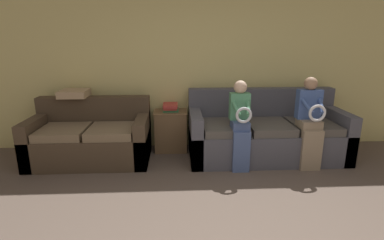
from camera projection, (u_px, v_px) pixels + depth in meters
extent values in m
cube|color=#DBCC7F|center=(208.00, 67.00, 4.69)|extent=(7.19, 0.06, 2.55)
cube|color=#4C4C56|center=(265.00, 143.00, 4.43)|extent=(2.24, 0.96, 0.44)
cube|color=#4C4C56|center=(260.00, 105.00, 4.66)|extent=(2.24, 0.20, 0.53)
cube|color=#4C4C56|center=(195.00, 135.00, 4.34)|extent=(0.16, 0.96, 0.71)
cube|color=#4C4C56|center=(335.00, 133.00, 4.44)|extent=(0.16, 0.96, 0.71)
cube|color=#514C47|center=(224.00, 127.00, 4.22)|extent=(0.60, 0.72, 0.11)
cube|color=#514C47|center=(269.00, 127.00, 4.26)|extent=(0.60, 0.72, 0.11)
cube|color=#514C47|center=(313.00, 126.00, 4.29)|extent=(0.60, 0.72, 0.11)
cube|color=#473828|center=(91.00, 147.00, 4.29)|extent=(1.64, 0.88, 0.42)
cube|color=#473828|center=(95.00, 112.00, 4.50)|extent=(1.64, 0.20, 0.46)
cube|color=#473828|center=(37.00, 140.00, 4.22)|extent=(0.16, 0.88, 0.65)
cube|color=#473828|center=(143.00, 138.00, 4.30)|extent=(0.16, 0.88, 0.65)
cube|color=#7A664C|center=(63.00, 132.00, 4.11)|extent=(0.62, 0.64, 0.11)
cube|color=#7A664C|center=(112.00, 131.00, 4.14)|extent=(0.62, 0.64, 0.11)
cube|color=#475B8E|center=(241.00, 152.00, 3.92)|extent=(0.22, 0.10, 0.55)
cube|color=#475B8E|center=(240.00, 125.00, 3.97)|extent=(0.22, 0.28, 0.11)
cube|color=#4C8E66|center=(240.00, 106.00, 3.98)|extent=(0.26, 0.14, 0.36)
sphere|color=#DBB293|center=(240.00, 87.00, 3.91)|extent=(0.17, 0.17, 0.17)
torus|color=silver|center=(244.00, 115.00, 3.73)|extent=(0.21, 0.04, 0.21)
cylinder|color=#4C8E66|center=(235.00, 107.00, 3.83)|extent=(0.10, 0.30, 0.21)
cylinder|color=#4C8E66|center=(248.00, 106.00, 3.84)|extent=(0.10, 0.30, 0.21)
cube|color=gray|center=(311.00, 150.00, 3.97)|extent=(0.27, 0.10, 0.55)
cube|color=gray|center=(309.00, 124.00, 4.02)|extent=(0.27, 0.28, 0.11)
cube|color=#3D5693|center=(309.00, 104.00, 4.02)|extent=(0.32, 0.14, 0.39)
sphere|color=#A37A5B|center=(311.00, 84.00, 3.95)|extent=(0.17, 0.17, 0.17)
torus|color=silver|center=(317.00, 113.00, 3.77)|extent=(0.22, 0.04, 0.22)
cylinder|color=#3D5693|center=(306.00, 104.00, 3.88)|extent=(0.12, 0.31, 0.22)
cylinder|color=#3D5693|center=(321.00, 104.00, 3.89)|extent=(0.12, 0.31, 0.22)
cube|color=brown|center=(171.00, 131.00, 4.68)|extent=(0.49, 0.37, 0.63)
cube|color=brown|center=(170.00, 112.00, 4.60)|extent=(0.51, 0.39, 0.02)
cube|color=#3D8451|center=(171.00, 110.00, 4.60)|extent=(0.23, 0.23, 0.04)
cube|color=#BC3833|center=(170.00, 108.00, 4.59)|extent=(0.20, 0.29, 0.03)
cube|color=#BC3833|center=(170.00, 105.00, 4.57)|extent=(0.22, 0.32, 0.04)
cube|color=tan|center=(74.00, 93.00, 4.41)|extent=(0.39, 0.39, 0.10)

